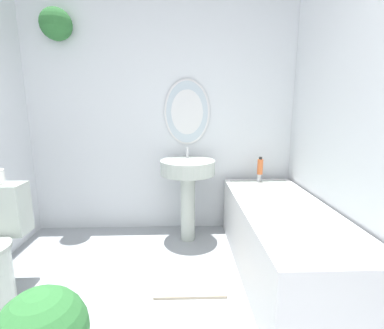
{
  "coord_description": "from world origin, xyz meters",
  "views": [
    {
      "loc": [
        0.21,
        -0.33,
        1.29
      ],
      "look_at": [
        0.27,
        1.57,
        0.9
      ],
      "focal_mm": 26.0,
      "sensor_mm": 36.0,
      "label": 1
    }
  ],
  "objects": [
    {
      "name": "wall_back",
      "position": [
        -0.05,
        2.56,
        1.25
      ],
      "size": [
        2.8,
        0.29,
        2.4
      ],
      "color": "silver",
      "rests_on": "ground_plane"
    },
    {
      "name": "wall_right",
      "position": [
        1.37,
        1.27,
        1.2
      ],
      "size": [
        0.06,
        2.65,
        2.4
      ],
      "color": "silver",
      "rests_on": "ground_plane"
    },
    {
      "name": "pedestal_sink",
      "position": [
        0.25,
        2.23,
        0.63
      ],
      "size": [
        0.52,
        0.52,
        0.9
      ],
      "color": "#B2BCB2",
      "rests_on": "ground_plane"
    },
    {
      "name": "bathtub",
      "position": [
        0.98,
        1.64,
        0.29
      ],
      "size": [
        0.67,
        1.68,
        0.63
      ],
      "color": "silver",
      "rests_on": "ground_plane"
    },
    {
      "name": "shampoo_bottle",
      "position": [
        0.98,
        2.37,
        0.71
      ],
      "size": [
        0.06,
        0.06,
        0.18
      ],
      "color": "#DB6633",
      "rests_on": "bathtub"
    },
    {
      "name": "bath_mat",
      "position": [
        0.25,
        1.53,
        0.01
      ],
      "size": [
        0.51,
        0.39,
        0.02
      ],
      "color": "#B7A88E",
      "rests_on": "ground_plane"
    }
  ]
}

